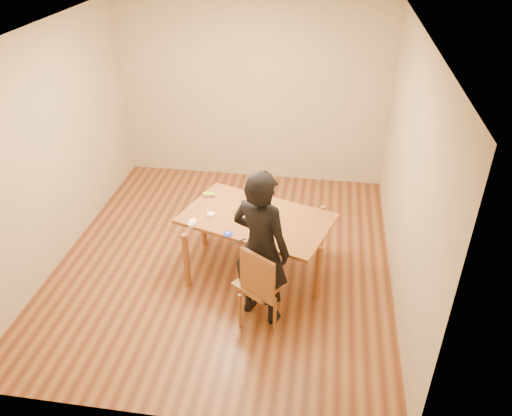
# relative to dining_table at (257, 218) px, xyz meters

# --- Properties ---
(room_shell) EXTENTS (4.00, 4.50, 2.70)m
(room_shell) POSITION_rel_dining_table_xyz_m (-0.41, 0.48, 0.62)
(room_shell) COLOR #5D2E17
(room_shell) RESTS_ON ground
(dining_table) EXTENTS (1.85, 1.43, 0.04)m
(dining_table) POSITION_rel_dining_table_xyz_m (0.00, 0.00, 0.00)
(dining_table) COLOR brown
(dining_table) RESTS_ON floor
(dining_chair) EXTENTS (0.58, 0.58, 0.04)m
(dining_chair) POSITION_rel_dining_table_xyz_m (0.15, -0.78, -0.28)
(dining_chair) COLOR brown
(dining_chair) RESTS_ON floor
(cake_plate) EXTENTS (0.27, 0.27, 0.02)m
(cake_plate) POSITION_rel_dining_table_xyz_m (0.02, 0.04, 0.03)
(cake_plate) COLOR red
(cake_plate) RESTS_ON dining_table
(cake) EXTENTS (0.21, 0.21, 0.07)m
(cake) POSITION_rel_dining_table_xyz_m (0.02, 0.04, 0.07)
(cake) COLOR white
(cake) RESTS_ON cake_plate
(frosting_dome) EXTENTS (0.21, 0.21, 0.03)m
(frosting_dome) POSITION_rel_dining_table_xyz_m (0.02, 0.04, 0.12)
(frosting_dome) COLOR white
(frosting_dome) RESTS_ON cake
(frosting_tub) EXTENTS (0.10, 0.10, 0.09)m
(frosting_tub) POSITION_rel_dining_table_xyz_m (0.02, -0.39, 0.06)
(frosting_tub) COLOR white
(frosting_tub) RESTS_ON dining_table
(frosting_lid) EXTENTS (0.11, 0.11, 0.01)m
(frosting_lid) POSITION_rel_dining_table_xyz_m (-0.25, -0.39, 0.02)
(frosting_lid) COLOR #1C2AB8
(frosting_lid) RESTS_ON dining_table
(frosting_dollop) EXTENTS (0.04, 0.04, 0.02)m
(frosting_dollop) POSITION_rel_dining_table_xyz_m (-0.25, -0.39, 0.04)
(frosting_dollop) COLOR white
(frosting_dollop) RESTS_ON frosting_lid
(ramekin_green) EXTENTS (0.08, 0.08, 0.04)m
(ramekin_green) POSITION_rel_dining_table_xyz_m (-0.68, -0.29, 0.04)
(ramekin_green) COLOR white
(ramekin_green) RESTS_ON dining_table
(ramekin_yellow) EXTENTS (0.08, 0.08, 0.04)m
(ramekin_yellow) POSITION_rel_dining_table_xyz_m (-0.51, -0.07, 0.04)
(ramekin_yellow) COLOR white
(ramekin_yellow) RESTS_ON dining_table
(ramekin_multi) EXTENTS (0.09, 0.09, 0.04)m
(ramekin_multi) POSITION_rel_dining_table_xyz_m (-0.68, -0.24, 0.04)
(ramekin_multi) COLOR white
(ramekin_multi) RESTS_ON dining_table
(candy_box_pink) EXTENTS (0.14, 0.10, 0.02)m
(candy_box_pink) POSITION_rel_dining_table_xyz_m (-0.63, 0.37, 0.03)
(candy_box_pink) COLOR #C62E70
(candy_box_pink) RESTS_ON dining_table
(candy_box_green) EXTENTS (0.14, 0.08, 0.02)m
(candy_box_green) POSITION_rel_dining_table_xyz_m (-0.64, 0.37, 0.05)
(candy_box_green) COLOR #1F9B1C
(candy_box_green) RESTS_ON candy_box_pink
(spatula) EXTENTS (0.12, 0.12, 0.01)m
(spatula) POSITION_rel_dining_table_xyz_m (-0.10, -0.49, 0.02)
(spatula) COLOR black
(spatula) RESTS_ON dining_table
(person) EXTENTS (0.74, 0.63, 1.72)m
(person) POSITION_rel_dining_table_xyz_m (0.15, -0.73, 0.13)
(person) COLOR black
(person) RESTS_ON floor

